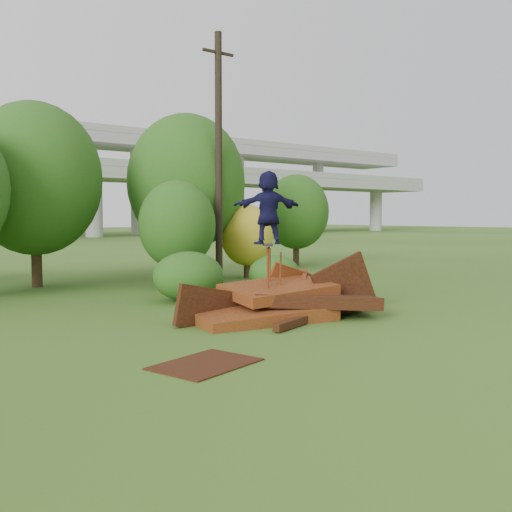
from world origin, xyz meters
TOP-DOWN VIEW (x-y plane):
  - ground at (0.00, 0.00)m, footprint 240.00×240.00m
  - scrap_pile at (-0.37, 1.40)m, footprint 5.95×3.45m
  - grind_rail at (-0.54, 1.79)m, footprint 0.79×0.85m
  - skateboard at (-0.74, 1.56)m, footprint 0.73×0.76m
  - skater at (-0.74, 1.56)m, footprint 1.84×1.19m
  - flat_plate at (-4.60, -1.44)m, footprint 2.10×1.74m
  - tree_1 at (-3.51, 11.98)m, footprint 4.96×4.96m
  - tree_2 at (0.43, 8.29)m, footprint 2.81×2.81m
  - tree_3 at (2.65, 11.35)m, footprint 5.06×5.06m
  - tree_4 at (4.64, 9.68)m, footprint 2.29×2.29m
  - tree_5 at (10.42, 12.98)m, footprint 3.48×3.48m
  - shrub_left at (-0.85, 5.40)m, footprint 2.25×2.08m
  - shrub_right at (2.58, 5.32)m, footprint 1.85×1.69m
  - utility_pole at (2.61, 8.82)m, footprint 1.40×0.28m

SIDE VIEW (x-z plane):
  - ground at x=0.00m, z-range 0.00..0.00m
  - flat_plate at x=-4.60m, z-range 0.00..0.03m
  - scrap_pile at x=-0.37m, z-range -0.63..1.42m
  - shrub_right at x=2.58m, z-range 0.00..1.31m
  - shrub_left at x=-0.85m, z-range 0.00..1.56m
  - grind_rail at x=-0.54m, z-range 0.22..2.06m
  - tree_4 at x=4.64m, z-range 0.26..3.41m
  - skateboard at x=-0.74m, z-range 1.87..1.96m
  - tree_2 at x=0.43m, z-range 0.36..4.32m
  - skater at x=-0.74m, z-range 1.93..3.82m
  - tree_5 at x=10.42m, z-range 0.44..5.33m
  - tree_1 at x=-3.51m, z-range 0.59..7.49m
  - tree_3 at x=2.65m, z-range 0.59..7.61m
  - utility_pole at x=2.61m, z-range 0.07..9.84m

